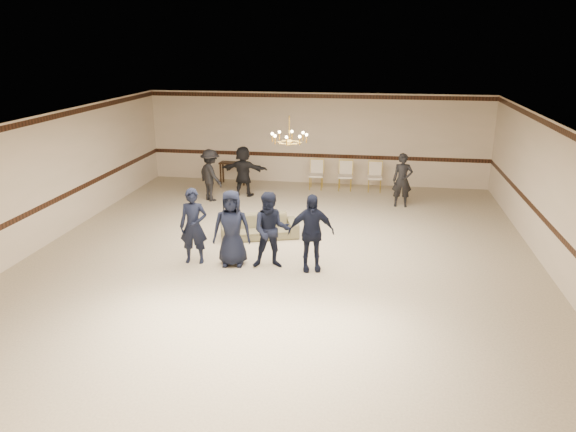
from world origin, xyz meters
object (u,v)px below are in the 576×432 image
adult_right (402,180)px  boy_b (232,228)px  console_table (233,173)px  settee (259,227)px  banquet_chair_mid (345,176)px  banquet_chair_right (375,177)px  adult_left (211,175)px  boy_c (271,230)px  adult_mid (243,171)px  banquet_chair_left (316,175)px  boy_a (194,226)px  boy_d (311,233)px  chandelier (289,129)px

adult_right → boy_b: bearing=-127.8°
console_table → boy_b: bearing=-70.9°
settee → banquet_chair_mid: 5.39m
banquet_chair_right → adult_left: bearing=-162.5°
boy_c → adult_mid: size_ratio=1.06×
settee → banquet_chair_left: banquet_chair_left is taller
boy_a → boy_d: bearing=-5.2°
boy_b → banquet_chair_left: (1.15, 6.91, -0.38)m
adult_right → banquet_chair_right: adult_right is taller
adult_left → banquet_chair_right: bearing=-118.7°
adult_left → banquet_chair_left: adult_left is taller
adult_left → banquet_chair_right: size_ratio=1.67×
boy_b → boy_c: size_ratio=1.00×
chandelier → boy_a: chandelier is taller
console_table → boy_c: bearing=-64.3°
chandelier → console_table: bearing=118.3°
adult_mid → banquet_chair_mid: 3.51m
chandelier → boy_c: bearing=-94.4°
boy_c → banquet_chair_right: boy_c is taller
settee → banquet_chair_right: 5.83m
boy_a → boy_b: bearing=-5.2°
console_table → settee: bearing=-63.9°
banquet_chair_left → console_table: (-3.00, 0.20, -0.10)m
boy_c → banquet_chair_mid: boy_c is taller
boy_c → adult_mid: bearing=99.8°
boy_a → adult_left: (-1.12, 4.98, -0.05)m
adult_left → banquet_chair_left: 3.72m
boy_d → adult_mid: size_ratio=1.06×
chandelier → boy_d: bearing=-66.3°
banquet_chair_right → boy_c: bearing=-111.0°
settee → adult_left: bearing=106.8°
boy_a → boy_c: size_ratio=1.00×
boy_d → adult_left: 6.27m
adult_left → adult_mid: 1.14m
boy_a → banquet_chair_mid: 7.56m
adult_mid → console_table: size_ratio=1.77×
banquet_chair_left → boy_c: bearing=-93.7°
adult_mid → settee: bearing=112.3°
adult_right → adult_left: bearing=-177.9°
adult_left → banquet_chair_right: (5.17, 1.93, -0.33)m
boy_b → boy_d: (1.80, 0.00, 0.00)m
banquet_chair_left → banquet_chair_mid: 1.00m
adult_left → boy_b: bearing=152.9°
boy_b → console_table: bearing=97.2°
boy_a → settee: 2.26m
settee → banquet_chair_mid: banquet_chair_mid is taller
boy_a → banquet_chair_left: boy_a is taller
boy_d → adult_right: 5.71m
boy_a → boy_d: (2.70, 0.00, 0.00)m
adult_left → banquet_chair_mid: bearing=-114.3°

